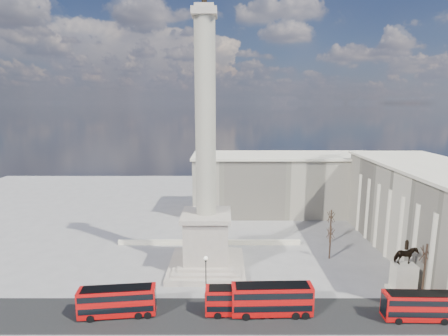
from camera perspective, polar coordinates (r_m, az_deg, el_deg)
ground at (r=64.32m, az=-3.05°, el=-17.95°), size 180.00×180.00×0.00m
asphalt_road at (r=55.67m, az=1.94°, el=-22.87°), size 120.00×9.00×0.01m
nelsons_column at (r=64.05m, az=-2.93°, el=-5.56°), size 14.00×14.00×49.85m
balustrade_wall at (r=78.53m, az=-2.43°, el=-12.03°), size 40.00×0.60×1.10m
building_east at (r=81.31m, az=31.10°, el=-6.24°), size 19.00×46.00×18.60m
building_northeast at (r=100.41m, az=9.62°, el=-2.48°), size 51.00×17.00×16.60m
red_bus_a at (r=56.41m, az=-16.93°, el=-20.09°), size 11.17×3.66×4.45m
red_bus_b at (r=54.69m, az=2.96°, el=-20.77°), size 10.57×2.59×4.28m
red_bus_c at (r=54.85m, az=7.90°, el=-20.45°), size 11.82×3.08×4.76m
red_bus_d at (r=60.38m, az=29.45°, el=-19.03°), size 10.41×2.67×4.20m
victorian_lamp at (r=57.94m, az=-2.97°, el=-16.78°), size 0.59×0.59×6.92m
equestrian_statue at (r=66.47m, az=27.29°, el=-15.10°), size 4.42×3.31×9.09m
bare_tree_near at (r=66.46m, az=30.18°, el=-11.84°), size 2.02×2.02×8.85m
bare_tree_mid at (r=73.23m, az=17.03°, el=-9.95°), size 1.88×1.88×7.13m
bare_tree_far at (r=81.08m, az=17.10°, el=-7.44°), size 1.96×1.96×7.99m
pedestrian_walking at (r=59.12m, az=10.91°, el=-19.97°), size 0.71×0.60×1.65m
pedestrian_standing at (r=65.51m, az=29.01°, el=-17.85°), size 1.13×1.03×1.87m
pedestrian_crossing at (r=60.52m, az=3.81°, el=-18.99°), size 0.96×1.04×1.71m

